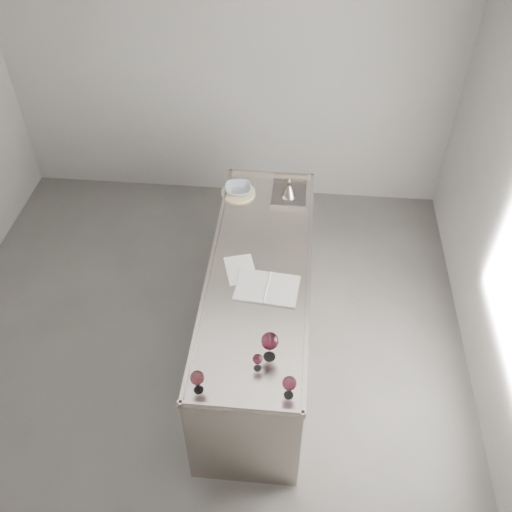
# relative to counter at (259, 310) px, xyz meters

# --- Properties ---
(room_shell) EXTENTS (4.54, 5.04, 2.84)m
(room_shell) POSITION_rel_counter_xyz_m (-0.50, -0.30, 0.93)
(room_shell) COLOR #4D4B48
(room_shell) RESTS_ON ground
(counter) EXTENTS (0.77, 2.42, 0.97)m
(counter) POSITION_rel_counter_xyz_m (0.00, 0.00, 0.00)
(counter) COLOR #9E958E
(counter) RESTS_ON ground
(wine_glass_left) EXTENTS (0.09, 0.09, 0.17)m
(wine_glass_left) POSITION_rel_counter_xyz_m (-0.28, -1.08, 0.59)
(wine_glass_left) COLOR white
(wine_glass_left) RESTS_ON counter
(wine_glass_middle) EXTENTS (0.11, 0.11, 0.22)m
(wine_glass_middle) POSITION_rel_counter_xyz_m (0.14, -0.79, 0.62)
(wine_glass_middle) COLOR white
(wine_glass_middle) RESTS_ON counter
(wine_glass_right) EXTENTS (0.09, 0.09, 0.17)m
(wine_glass_right) POSITION_rel_counter_xyz_m (0.27, -1.07, 0.59)
(wine_glass_right) COLOR white
(wine_glass_right) RESTS_ON counter
(wine_glass_small) EXTENTS (0.06, 0.06, 0.13)m
(wine_glass_small) POSITION_rel_counter_xyz_m (0.07, -0.89, 0.56)
(wine_glass_small) COLOR white
(wine_glass_small) RESTS_ON counter
(notebook) EXTENTS (0.47, 0.35, 0.02)m
(notebook) POSITION_rel_counter_xyz_m (0.07, -0.20, 0.47)
(notebook) COLOR silver
(notebook) RESTS_ON counter
(loose_paper_top) EXTENTS (0.29, 0.35, 0.00)m
(loose_paper_top) POSITION_rel_counter_xyz_m (-0.14, -0.03, 0.47)
(loose_paper_top) COLOR silver
(loose_paper_top) RESTS_ON counter
(trivet) EXTENTS (0.39, 0.39, 0.02)m
(trivet) POSITION_rel_counter_xyz_m (-0.26, 0.89, 0.48)
(trivet) COLOR #CDBE85
(trivet) RESTS_ON counter
(ceramic_bowl) EXTENTS (0.25, 0.25, 0.05)m
(ceramic_bowl) POSITION_rel_counter_xyz_m (-0.26, 0.89, 0.52)
(ceramic_bowl) COLOR #98A8B0
(ceramic_bowl) RESTS_ON trivet
(wine_funnel) EXTENTS (0.13, 0.13, 0.19)m
(wine_funnel) POSITION_rel_counter_xyz_m (0.17, 0.89, 0.53)
(wine_funnel) COLOR gray
(wine_funnel) RESTS_ON counter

